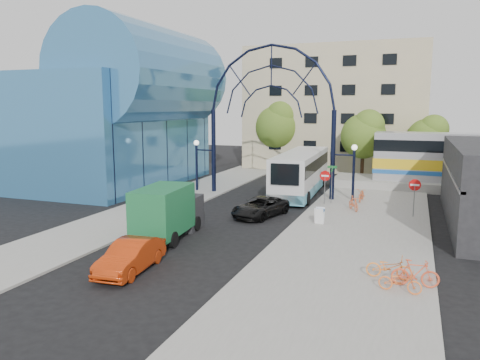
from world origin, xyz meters
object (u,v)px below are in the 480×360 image
at_px(black_suv, 260,207).
at_px(bike_far_a, 389,267).
at_px(bike_near_b, 354,203).
at_px(bike_far_c, 400,281).
at_px(do_not_enter_sign, 415,189).
at_px(bike_far_b, 415,273).
at_px(red_sedan, 131,256).
at_px(bike_near_a, 362,195).
at_px(stop_sign, 325,179).
at_px(tree_north_c, 429,137).
at_px(city_bus, 301,172).
at_px(sandwich_board, 320,214).
at_px(tree_north_b, 279,124).
at_px(green_truck, 169,211).
at_px(gateway_arch, 271,90).
at_px(street_name_sign, 332,176).
at_px(tree_north_a, 365,134).

xyz_separation_m(black_suv, bike_far_a, (8.66, -9.20, -0.04)).
distance_m(bike_near_b, bike_far_c, 14.57).
height_order(do_not_enter_sign, bike_far_b, do_not_enter_sign).
relative_size(red_sedan, bike_near_a, 2.24).
bearing_deg(bike_far_a, stop_sign, 20.56).
xyz_separation_m(tree_north_c, city_bus, (-10.09, -11.74, -2.46)).
height_order(black_suv, bike_far_c, black_suv).
bearing_deg(sandwich_board, tree_north_b, 111.59).
bearing_deg(green_truck, red_sedan, -83.99).
relative_size(gateway_arch, city_bus, 1.07).
xyz_separation_m(tree_north_c, black_suv, (-10.66, -20.99, -3.63)).
xyz_separation_m(do_not_enter_sign, street_name_sign, (-5.80, 2.60, 0.15)).
height_order(do_not_enter_sign, green_truck, green_truck).
height_order(stop_sign, tree_north_a, tree_north_a).
distance_m(tree_north_b, green_truck, 29.78).
bearing_deg(red_sedan, bike_near_b, 58.55).
bearing_deg(gateway_arch, green_truck, -97.57).
distance_m(do_not_enter_sign, bike_far_a, 12.37).
bearing_deg(black_suv, tree_north_a, 90.90).
bearing_deg(street_name_sign, do_not_enter_sign, -24.16).
xyz_separation_m(black_suv, red_sedan, (-2.12, -11.99, 0.05)).
bearing_deg(tree_north_b, gateway_arch, -76.32).
xyz_separation_m(stop_sign, city_bus, (-2.77, 4.19, -0.17)).
xyz_separation_m(black_suv, bike_near_a, (5.81, 7.06, -0.03)).
bearing_deg(red_sedan, sandwich_board, 55.48).
height_order(green_truck, bike_far_c, green_truck).
xyz_separation_m(city_bus, bike_far_a, (8.09, -18.45, -1.21)).
relative_size(gateway_arch, bike_far_c, 8.30).
relative_size(tree_north_b, bike_far_b, 4.31).
bearing_deg(tree_north_b, tree_north_a, -21.80).
distance_m(do_not_enter_sign, city_bus, 10.90).
bearing_deg(tree_north_a, tree_north_c, 18.44).
height_order(bike_near_a, bike_near_b, bike_near_a).
distance_m(sandwich_board, tree_north_a, 20.33).
bearing_deg(city_bus, bike_near_b, -51.07).
distance_m(green_truck, red_sedan, 5.69).
distance_m(sandwich_board, green_truck, 9.26).
relative_size(green_truck, bike_near_a, 3.18).
bearing_deg(street_name_sign, bike_near_b, -47.97).
height_order(do_not_enter_sign, tree_north_c, tree_north_c).
xyz_separation_m(bike_near_a, bike_near_b, (-0.17, -3.50, -0.00)).
height_order(gateway_arch, bike_far_a, gateway_arch).
distance_m(gateway_arch, bike_far_c, 22.08).
bearing_deg(red_sedan, gateway_arch, 83.07).
distance_m(street_name_sign, city_bus, 4.80).
xyz_separation_m(green_truck, bike_far_b, (12.95, -3.33, -0.80)).
height_order(green_truck, bike_far_a, green_truck).
xyz_separation_m(red_sedan, bike_far_b, (11.81, 2.19, -0.03)).
bearing_deg(city_bus, bike_far_c, -69.35).
distance_m(stop_sign, sandwich_board, 6.20).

